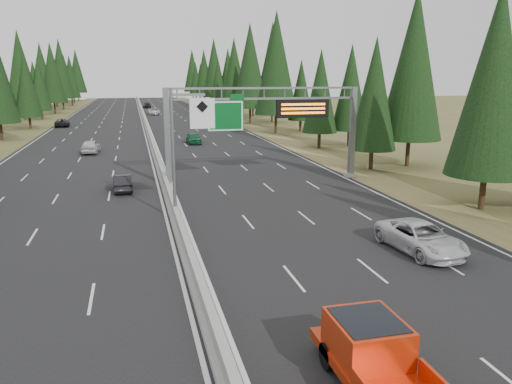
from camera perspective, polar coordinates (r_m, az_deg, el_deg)
road at (r=85.47m, az=-12.34°, el=6.95°), size 32.00×260.00×0.08m
shoulder_right at (r=87.77m, az=-0.56°, el=7.40°), size 3.60×260.00×0.06m
shoulder_left at (r=86.84m, az=-24.22°, el=6.19°), size 3.60×260.00×0.06m
median_barrier at (r=85.43m, az=-12.36°, el=7.20°), size 0.70×260.00×0.85m
sign_gantry at (r=41.56m, az=1.83°, el=8.30°), size 16.75×0.98×7.80m
hov_sign_pole at (r=30.37m, az=-8.38°, el=5.36°), size 2.80×0.50×8.00m
tree_row_right at (r=91.93m, az=1.46°, el=13.50°), size 11.53×240.77×18.98m
silver_minivan at (r=26.54m, az=18.30°, el=-4.95°), size 2.97×5.56×1.49m
red_pickup at (r=15.12m, az=13.32°, el=-17.57°), size 2.06×5.76×1.88m
car_ahead_green at (r=66.47m, az=-7.15°, el=6.13°), size 1.76×4.26×1.44m
car_ahead_dkred at (r=84.83m, az=-2.41°, el=7.77°), size 2.19×5.07×1.62m
car_ahead_dkgrey at (r=82.36m, az=-2.53°, el=7.53°), size 1.98×4.75×1.37m
car_ahead_white at (r=118.96m, az=-11.58°, el=9.02°), size 2.63×5.50×1.51m
car_ahead_far at (r=144.84m, az=-12.35°, el=9.69°), size 2.28×4.93×1.64m
car_onc_near at (r=39.85m, az=-15.04°, el=1.03°), size 1.59×3.97×1.28m
car_onc_white at (r=60.76m, az=-18.38°, el=4.98°), size 2.06×4.68×1.57m
car_onc_far at (r=94.79m, az=-21.27°, el=7.40°), size 2.73×5.26×1.42m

